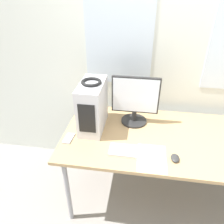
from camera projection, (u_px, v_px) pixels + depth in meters
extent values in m
cube|color=silver|center=(179.00, 49.00, 1.97)|extent=(8.00, 0.06, 2.70)
cube|color=silver|center=(119.00, 26.00, 1.92)|extent=(0.62, 0.01, 1.07)
cube|color=tan|center=(175.00, 139.00, 1.82)|extent=(1.87, 0.86, 0.03)
cylinder|color=#99999E|center=(68.00, 191.00, 1.83)|extent=(0.04, 0.04, 0.73)
cylinder|color=#99999E|center=(88.00, 139.00, 2.42)|extent=(0.04, 0.04, 0.73)
cube|color=silver|center=(93.00, 106.00, 1.84)|extent=(0.19, 0.39, 0.42)
cube|color=black|center=(87.00, 119.00, 1.68)|extent=(0.13, 0.00, 0.25)
torus|color=black|center=(91.00, 82.00, 1.73)|extent=(0.16, 0.16, 0.02)
cylinder|color=black|center=(134.00, 121.00, 2.02)|extent=(0.23, 0.23, 0.02)
cylinder|color=black|center=(134.00, 115.00, 1.98)|extent=(0.04, 0.04, 0.10)
cube|color=black|center=(135.00, 95.00, 1.88)|extent=(0.41, 0.03, 0.33)
cube|color=white|center=(135.00, 96.00, 1.86)|extent=(0.39, 0.00, 0.31)
cube|color=silver|center=(136.00, 152.00, 1.65)|extent=(0.41, 0.13, 0.02)
cube|color=white|center=(136.00, 151.00, 1.65)|extent=(0.38, 0.11, 0.00)
ellipsoid|color=#2D2D2D|center=(175.00, 158.00, 1.59)|extent=(0.06, 0.09, 0.03)
cube|color=#99999E|center=(69.00, 138.00, 1.80)|extent=(0.07, 0.14, 0.01)
cube|color=white|center=(152.00, 158.00, 1.61)|extent=(0.21, 0.30, 0.00)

